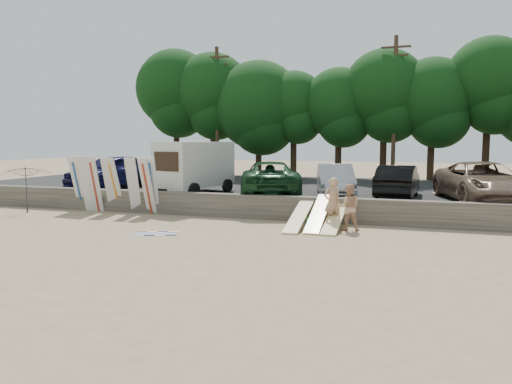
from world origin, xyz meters
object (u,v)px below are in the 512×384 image
car_4 (483,182)px  car_0 (112,171)px  beachgoer_b (348,207)px  car_1 (270,178)px  car_2 (335,180)px  box_trailer (195,165)px  cooler (311,220)px  beach_umbrella (27,189)px  car_3 (398,181)px  beachgoer_a (332,203)px

car_4 → car_0: bearing=165.9°
beachgoer_b → car_1: bearing=-58.8°
car_2 → beachgoer_b: size_ratio=2.61×
box_trailer → car_1: bearing=21.7°
car_4 → beachgoer_b: bearing=-150.0°
beachgoer_b → car_0: bearing=-33.5°
car_0 → cooler: bearing=-4.8°
car_1 → beach_umbrella: size_ratio=2.40×
car_3 → beachgoer_b: car_3 is taller
car_3 → beachgoer_a: bearing=68.7°
car_4 → beach_umbrella: size_ratio=2.53×
box_trailer → car_0: size_ratio=0.81×
car_3 → beachgoer_a: size_ratio=2.36×
beach_umbrella → car_0: bearing=76.9°
beach_umbrella → car_1: bearing=23.6°
car_2 → car_3: bearing=-16.5°
car_0 → beach_umbrella: bearing=-89.6°
car_3 → beachgoer_a: 5.09m
beachgoer_a → beach_umbrella: size_ratio=0.80×
beachgoer_a → beachgoer_b: (0.67, -0.40, -0.09)m
beachgoer_b → beach_umbrella: beach_umbrella is taller
beachgoer_b → cooler: beachgoer_b is taller
car_4 → beachgoer_a: (-5.60, -4.33, -0.59)m
car_1 → car_3: 5.84m
car_0 → beachgoer_a: bearing=-5.9°
box_trailer → beachgoer_b: (8.00, -3.93, -1.24)m
box_trailer → car_1: 3.75m
car_3 → car_1: bearing=9.9°
box_trailer → car_0: (-5.31, 0.91, -0.49)m
cooler → car_4: bearing=7.1°
car_2 → car_3: 2.83m
box_trailer → beachgoer_a: 8.22m
car_1 → beachgoer_a: car_1 is taller
car_1 → car_4: 9.26m
car_2 → beachgoer_a: 4.79m
box_trailer → beach_umbrella: box_trailer is taller
car_4 → beach_umbrella: (-19.38, -4.78, -0.47)m
car_0 → car_2: car_0 is taller
car_1 → cooler: car_1 is taller
car_3 → cooler: (-3.07, -4.02, -1.28)m
car_2 → beach_umbrella: car_2 is taller
car_0 → car_2: 11.97m
car_0 → beachgoer_b: bearing=-6.5°
car_3 → cooler: bearing=56.4°
car_2 → car_4: size_ratio=0.74×
car_0 → car_1: (8.99, -0.48, -0.11)m
car_3 → beach_umbrella: size_ratio=1.88×
car_3 → beachgoer_a: (-2.15, -4.59, -0.49)m
box_trailer → beachgoer_b: bearing=-11.1°
car_0 → car_4: 18.24m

